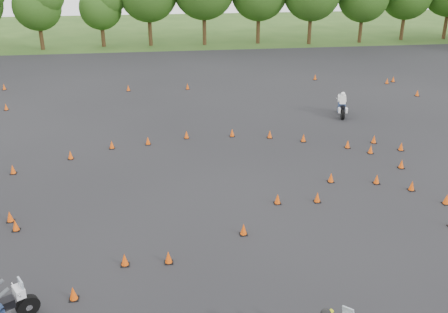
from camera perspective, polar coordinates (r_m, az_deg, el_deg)
name	(u,v)px	position (r m, az deg, el deg)	size (l,w,h in m)	color
ground	(237,220)	(20.85, 1.51, -7.28)	(140.00, 140.00, 0.00)	#2D5119
asphalt_pad	(219,163)	(26.16, -0.60, -0.73)	(62.00, 62.00, 0.00)	black
treeline	(225,7)	(53.94, 0.11, 16.72)	(87.34, 32.54, 10.95)	#244614
traffic_cones	(237,166)	(25.24, 1.48, -1.09)	(32.93, 33.08, 0.45)	#DD4A09
rider_white	(342,104)	(34.26, 13.33, 5.91)	(2.19, 0.67, 1.69)	silver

